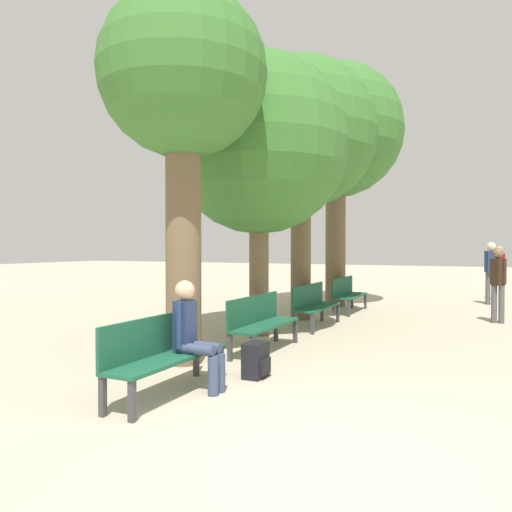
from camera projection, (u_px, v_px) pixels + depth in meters
ground_plane at (331, 453)px, 3.98m from camera, size 80.00×80.00×0.00m
bench_row_0 at (162, 350)px, 5.53m from camera, size 0.45×1.77×0.87m
bench_row_1 at (260, 319)px, 7.85m from camera, size 0.45×1.77×0.87m
bench_row_2 at (313, 302)px, 10.17m from camera, size 0.45×1.77×0.87m
bench_row_3 at (347, 292)px, 12.50m from camera, size 0.45×1.77×0.87m
tree_row_0 at (183, 83)px, 6.96m from camera, size 2.37×2.37×5.27m
tree_row_1 at (259, 145)px, 9.22m from camera, size 3.34×3.34×5.22m
tree_row_2 at (301, 135)px, 11.21m from camera, size 3.40×3.40×5.90m
tree_row_3 at (336, 133)px, 13.67m from camera, size 3.66×3.66×6.66m
person_seated at (193, 332)px, 5.69m from camera, size 0.59×0.34×1.26m
backpack at (256, 360)px, 6.25m from camera, size 0.27×0.35×0.44m
pedestrian_near at (499, 269)px, 15.26m from camera, size 0.34×0.24×1.67m
pedestrian_mid at (491, 269)px, 14.05m from camera, size 0.36×0.27×1.77m
pedestrian_far at (498, 280)px, 10.68m from camera, size 0.33×0.29×1.61m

